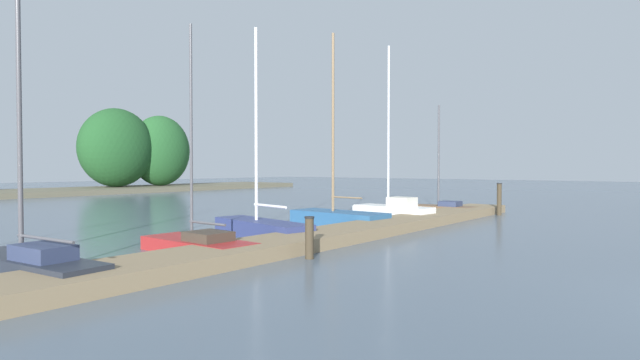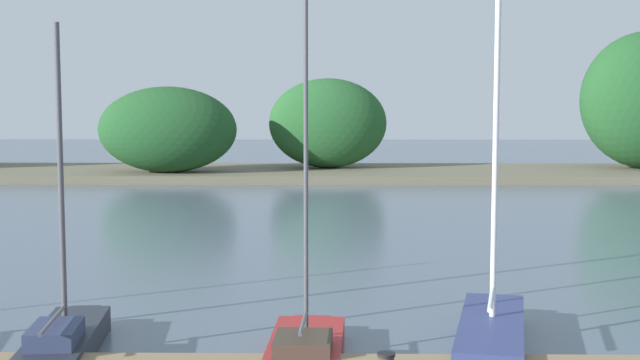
{
  "view_description": "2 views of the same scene",
  "coord_description": "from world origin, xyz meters",
  "views": [
    {
      "loc": [
        -9.82,
        1.55,
        2.2
      ],
      "look_at": [
        4.06,
        12.33,
        1.76
      ],
      "focal_mm": 28.56,
      "sensor_mm": 36.0,
      "label": 1
    },
    {
      "loc": [
        -1.08,
        -2.11,
        4.42
      ],
      "look_at": [
        -1.27,
        11.31,
        3.08
      ],
      "focal_mm": 49.88,
      "sensor_mm": 36.0,
      "label": 2
    }
  ],
  "objects": [
    {
      "name": "sailboat_3",
      "position": [
        -1.52,
        12.04,
        0.26
      ],
      "size": [
        1.33,
        3.73,
        5.88
      ],
      "rotation": [
        0.0,
        0.0,
        1.53
      ],
      "color": "maroon",
      "rests_on": "ground"
    },
    {
      "name": "sailboat_4",
      "position": [
        1.68,
        12.96,
        0.34
      ],
      "size": [
        1.88,
        4.45,
        6.62
      ],
      "rotation": [
        0.0,
        0.0,
        1.36
      ],
      "color": "navy",
      "rests_on": "ground"
    },
    {
      "name": "far_shore",
      "position": [
        3.15,
        43.97,
        2.72
      ],
      "size": [
        68.66,
        8.0,
        7.55
      ],
      "color": "#66604C",
      "rests_on": "ground"
    },
    {
      "name": "sailboat_2",
      "position": [
        -5.53,
        12.16,
        0.32
      ],
      "size": [
        1.35,
        4.27,
        5.54
      ],
      "rotation": [
        0.0,
        0.0,
        1.67
      ],
      "color": "#232833",
      "rests_on": "ground"
    }
  ]
}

